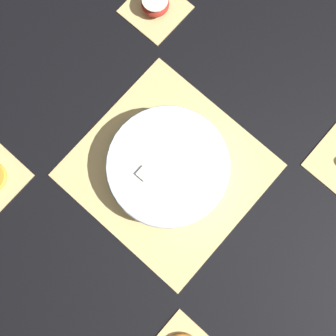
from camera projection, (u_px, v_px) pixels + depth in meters
ground_plane at (168, 170)px, 0.95m from camera, size 6.00×6.00×0.00m
bamboo_mat_center at (168, 170)px, 0.95m from camera, size 0.40×0.42×0.01m
coaster_mat_far_right at (155, 9)px, 1.02m from camera, size 0.14×0.14×0.01m
fruit_salad_bowl at (168, 167)px, 0.91m from camera, size 0.28×0.28×0.07m
apple_half at (155, 4)px, 0.99m from camera, size 0.07×0.07×0.04m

